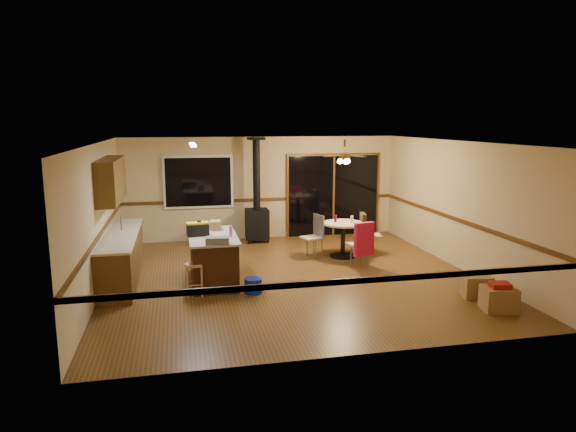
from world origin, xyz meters
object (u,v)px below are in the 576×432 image
object	(u,v)px
blue_bucket	(253,286)
box_corner_b	(476,286)
toolbox_black	(198,230)
chair_near	(363,239)
wood_stove	(257,213)
chair_left	(315,231)
dining_table	(343,233)
bar_stool	(194,280)
toolbox_grey	(217,241)
kitchen_island	(213,258)
box_corner_a	(499,299)
box_under_window	(205,236)
chair_right	(364,229)

from	to	relation	value
blue_bucket	box_corner_b	size ratio (longest dim) A/B	0.68
toolbox_black	chair_near	size ratio (longest dim) A/B	0.57
chair_near	wood_stove	bearing A→B (deg)	123.50
chair_left	dining_table	bearing A→B (deg)	-12.52
chair_left	chair_near	xyz separation A→B (m)	(0.75, -1.01, 0.01)
chair_left	wood_stove	bearing A→B (deg)	121.66
bar_stool	chair_left	bearing A→B (deg)	37.15
dining_table	toolbox_grey	bearing A→B (deg)	-146.40
kitchen_island	box_corner_a	xyz separation A→B (m)	(4.35, -2.47, -0.26)
kitchen_island	chair_left	size ratio (longest dim) A/B	3.26
kitchen_island	chair_left	bearing A→B (deg)	29.87
blue_bucket	box_corner_a	distance (m)	4.08
blue_bucket	dining_table	bearing A→B (deg)	41.03
wood_stove	bar_stool	bearing A→B (deg)	-114.01
kitchen_island	toolbox_grey	world-z (taller)	toolbox_grey
toolbox_black	blue_bucket	distance (m)	1.50
toolbox_black	bar_stool	distance (m)	1.04
toolbox_black	dining_table	bearing A→B (deg)	20.36
toolbox_black	toolbox_grey	bearing A→B (deg)	-67.91
box_corner_a	toolbox_grey	bearing A→B (deg)	157.98
wood_stove	box_under_window	distance (m)	1.41
kitchen_island	toolbox_black	bearing A→B (deg)	175.11
toolbox_grey	box_corner_b	xyz separation A→B (m)	(4.34, -1.07, -0.77)
toolbox_grey	chair_near	bearing A→B (deg)	19.09
wood_stove	box_corner_a	xyz separation A→B (m)	(3.05, -5.52, -0.54)
kitchen_island	chair_right	distance (m)	3.71
wood_stove	toolbox_grey	world-z (taller)	wood_stove
toolbox_grey	box_corner_b	world-z (taller)	toolbox_grey
toolbox_black	bar_stool	world-z (taller)	toolbox_black
chair_right	box_corner_b	bearing A→B (deg)	-73.63
chair_near	dining_table	bearing A→B (deg)	99.44
toolbox_black	box_under_window	distance (m)	3.20
blue_bucket	dining_table	size ratio (longest dim) A/B	0.35
bar_stool	blue_bucket	xyz separation A→B (m)	(1.01, -0.08, -0.16)
chair_right	blue_bucket	bearing A→B (deg)	-143.45
chair_left	chair_right	xyz separation A→B (m)	(1.12, -0.04, 0.01)
wood_stove	box_corner_b	distance (m)	5.76
box_corner_a	dining_table	bearing A→B (deg)	110.89
chair_near	chair_right	bearing A→B (deg)	68.75
wood_stove	box_under_window	size ratio (longest dim) A/B	5.35
toolbox_grey	chair_right	distance (m)	4.00
blue_bucket	toolbox_black	bearing A→B (deg)	137.79
dining_table	chair_left	size ratio (longest dim) A/B	1.78
kitchen_island	box_under_window	bearing A→B (deg)	90.03
kitchen_island	box_corner_a	world-z (taller)	kitchen_island
chair_left	box_corner_b	bearing A→B (deg)	-57.10
bar_stool	chair_left	size ratio (longest dim) A/B	1.12
toolbox_grey	chair_near	world-z (taller)	toolbox_grey
dining_table	box_corner_a	world-z (taller)	dining_table
dining_table	chair_left	world-z (taller)	chair_left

